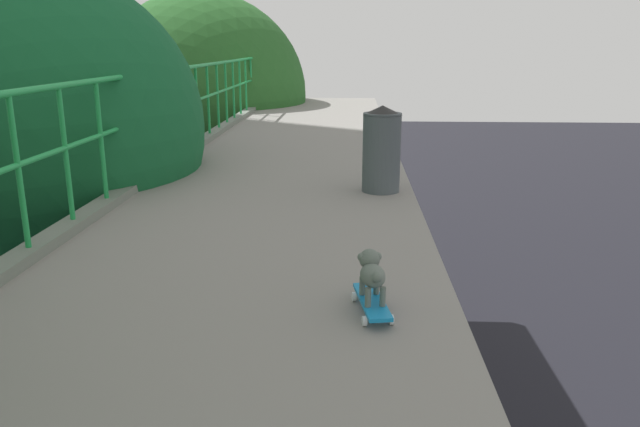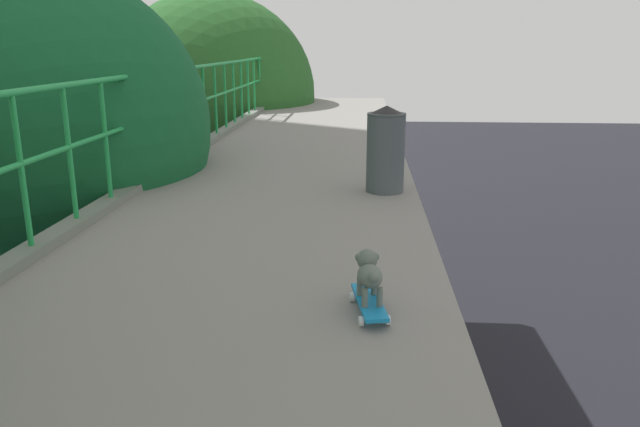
# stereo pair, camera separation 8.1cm
# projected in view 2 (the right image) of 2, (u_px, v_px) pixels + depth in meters

# --- Properties ---
(car_blue_seventh) EXTENTS (1.96, 4.16, 1.54)m
(car_blue_seventh) POSITION_uv_depth(u_px,v_px,m) (107.00, 275.00, 18.56)
(car_blue_seventh) COLOR #163398
(car_blue_seventh) RESTS_ON ground
(city_bus) EXTENTS (2.57, 10.79, 3.37)m
(city_bus) POSITION_uv_depth(u_px,v_px,m) (98.00, 175.00, 27.15)
(city_bus) COLOR #19468D
(city_bus) RESTS_ON ground
(roadside_tree_mid) EXTENTS (4.61, 4.61, 8.59)m
(roadside_tree_mid) POSITION_uv_depth(u_px,v_px,m) (29.00, 131.00, 7.85)
(roadside_tree_mid) COLOR #493E31
(roadside_tree_mid) RESTS_ON ground
(roadside_tree_far) EXTENTS (5.72, 5.72, 8.91)m
(roadside_tree_far) POSITION_uv_depth(u_px,v_px,m) (212.00, 96.00, 17.02)
(roadside_tree_far) COLOR #49422A
(roadside_tree_far) RESTS_ON ground
(toy_skateboard) EXTENTS (0.25, 0.56, 0.08)m
(toy_skateboard) POSITION_uv_depth(u_px,v_px,m) (369.00, 303.00, 3.66)
(toy_skateboard) COLOR #1683C6
(toy_skateboard) RESTS_ON overpass_deck
(small_dog) EXTENTS (0.18, 0.35, 0.29)m
(small_dog) POSITION_uv_depth(u_px,v_px,m) (369.00, 272.00, 3.62)
(small_dog) COLOR #5B675E
(small_dog) RESTS_ON toy_skateboard
(litter_bin) EXTENTS (0.42, 0.42, 0.93)m
(litter_bin) POSITION_uv_depth(u_px,v_px,m) (386.00, 148.00, 6.57)
(litter_bin) COLOR #464F53
(litter_bin) RESTS_ON overpass_deck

